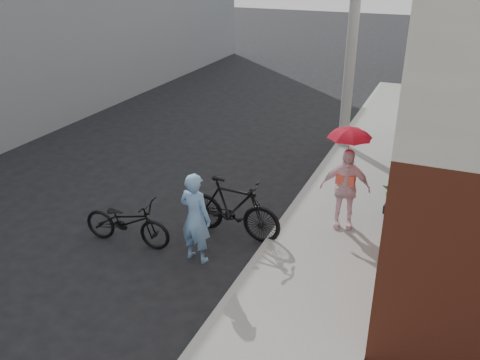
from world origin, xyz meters
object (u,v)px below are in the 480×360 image
Objects in this scene: kimono_woman at (345,189)px; planter at (393,208)px; utility_pole at (354,21)px; bike_right at (233,208)px; officer at (195,218)px; bike_left at (127,222)px.

planter is (0.87, 0.98, -0.73)m from kimono_woman.
utility_pole reaches higher than bike_right.
bike_right is 1.22× the size of kimono_woman.
bike_left is (-1.46, -0.02, -0.38)m from officer.
officer is at bearing -150.84° from kimono_woman.
bike_left is at bearing 9.17° from officer.
utility_pole reaches higher than bike_left.
bike_right is at bearing -99.54° from utility_pole.
planter is at bearing 34.91° from kimono_woman.
planter is at bearing -51.86° from bike_right.
bike_left is at bearing -164.31° from kimono_woman.
utility_pole is 20.35× the size of planter.
bike_left is 2.03m from bike_right.
officer is at bearing 168.52° from bike_right.
bike_right is (0.26, 1.04, -0.25)m from officer.
kimono_woman reaches higher than planter.
utility_pole is at bearing -92.05° from officer.
planter is at bearing -62.48° from utility_pole.
utility_pole is at bearing 88.61° from kimono_woman.
officer is (-1.20, -6.60, -2.65)m from utility_pole.
bike_right is 3.46m from planter.
officer is 1.51m from bike_left.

